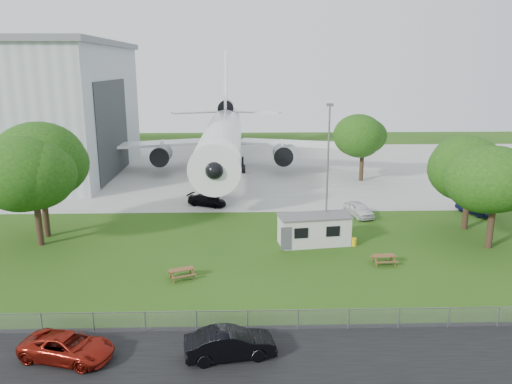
{
  "coord_description": "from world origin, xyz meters",
  "views": [
    {
      "loc": [
        0.71,
        -36.08,
        15.23
      ],
      "look_at": [
        2.01,
        8.0,
        4.0
      ],
      "focal_mm": 35.0,
      "sensor_mm": 36.0,
      "label": 1
    }
  ],
  "objects_px": {
    "site_cabin": "(314,230)",
    "picnic_east": "(383,264)",
    "airliner": "(223,136)",
    "car_centre_sedan": "(230,344)",
    "picnic_west": "(182,278)"
  },
  "relations": [
    {
      "from": "picnic_west",
      "to": "picnic_east",
      "type": "distance_m",
      "value": 15.76
    },
    {
      "from": "picnic_west",
      "to": "car_centre_sedan",
      "type": "xyz_separation_m",
      "value": [
        3.77,
        -10.32,
        0.8
      ]
    },
    {
      "from": "car_centre_sedan",
      "to": "picnic_west",
      "type": "bearing_deg",
      "value": 10.3
    },
    {
      "from": "airliner",
      "to": "picnic_west",
      "type": "height_order",
      "value": "airliner"
    },
    {
      "from": "picnic_east",
      "to": "site_cabin",
      "type": "bearing_deg",
      "value": 130.54
    },
    {
      "from": "site_cabin",
      "to": "airliner",
      "type": "bearing_deg",
      "value": 106.34
    },
    {
      "from": "picnic_west",
      "to": "picnic_east",
      "type": "bearing_deg",
      "value": -14.59
    },
    {
      "from": "car_centre_sedan",
      "to": "airliner",
      "type": "bearing_deg",
      "value": -7.34
    },
    {
      "from": "picnic_west",
      "to": "site_cabin",
      "type": "bearing_deg",
      "value": 10.44
    },
    {
      "from": "site_cabin",
      "to": "picnic_east",
      "type": "xyz_separation_m",
      "value": [
        4.85,
        -4.79,
        -1.31
      ]
    },
    {
      "from": "airliner",
      "to": "picnic_west",
      "type": "relative_size",
      "value": 26.52
    },
    {
      "from": "site_cabin",
      "to": "car_centre_sedan",
      "type": "distance_m",
      "value": 18.74
    },
    {
      "from": "airliner",
      "to": "picnic_east",
      "type": "xyz_separation_m",
      "value": [
        13.86,
        -35.54,
        -5.27
      ]
    },
    {
      "from": "airliner",
      "to": "car_centre_sedan",
      "type": "relative_size",
      "value": 9.82
    },
    {
      "from": "site_cabin",
      "to": "picnic_west",
      "type": "height_order",
      "value": "site_cabin"
    }
  ]
}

